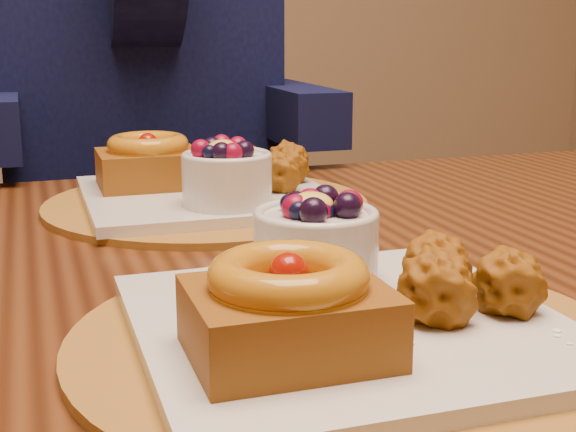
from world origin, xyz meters
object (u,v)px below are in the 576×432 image
object	(u,v)px
place_setting_far	(204,185)
diner	(135,27)
dining_table	(259,335)
chair_far	(169,317)
place_setting_near	(341,304)

from	to	relation	value
place_setting_far	diner	world-z (taller)	diner
dining_table	diner	xyz separation A→B (m)	(-0.01, 0.68, 0.28)
dining_table	chair_far	distance (m)	0.72
place_setting_near	chair_far	size ratio (longest dim) A/B	0.47
dining_table	place_setting_far	distance (m)	0.24
place_setting_near	place_setting_far	world-z (taller)	place_setting_far
chair_far	dining_table	bearing A→B (deg)	-102.85
dining_table	place_setting_near	xyz separation A→B (m)	(-0.00, -0.21, 0.10)
dining_table	place_setting_far	xyz separation A→B (m)	(-0.00, 0.21, 0.11)
dining_table	diner	size ratio (longest dim) A/B	1.78
place_setting_far	diner	distance (m)	0.50
place_setting_near	diner	world-z (taller)	diner
place_setting_far	chair_far	bearing A→B (deg)	86.63
dining_table	place_setting_far	bearing A→B (deg)	90.94
place_setting_near	chair_far	bearing A→B (deg)	88.26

